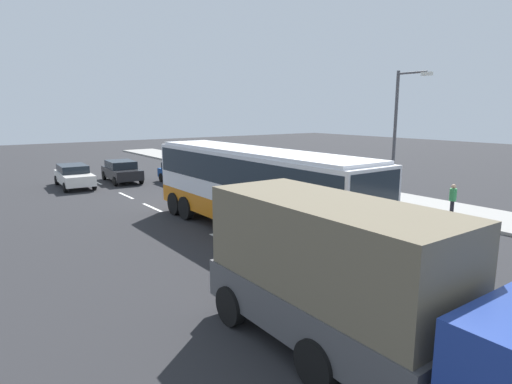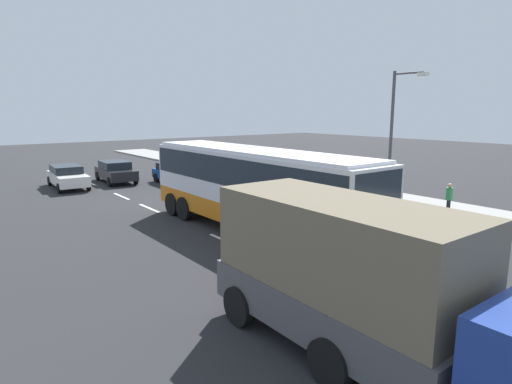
{
  "view_description": "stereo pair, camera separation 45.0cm",
  "coord_description": "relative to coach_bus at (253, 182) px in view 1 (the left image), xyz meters",
  "views": [
    {
      "loc": [
        13.94,
        -10.85,
        5.06
      ],
      "look_at": [
        0.03,
        -0.7,
        1.79
      ],
      "focal_mm": 30.0,
      "sensor_mm": 36.0,
      "label": 1
    },
    {
      "loc": [
        13.67,
        -11.21,
        5.06
      ],
      "look_at": [
        0.03,
        -0.7,
        1.79
      ],
      "focal_mm": 30.0,
      "sensor_mm": 36.0,
      "label": 2
    }
  ],
  "objects": [
    {
      "name": "street_lamp",
      "position": [
        0.78,
        8.47,
        1.92
      ],
      "size": [
        1.89,
        0.24,
        6.86
      ],
      "color": "#47474C",
      "rests_on": "sidewalk_curb"
    },
    {
      "name": "car_white_minivan",
      "position": [
        -16.19,
        -3.22,
        -1.4
      ],
      "size": [
        4.84,
        2.17,
        1.48
      ],
      "rotation": [
        0.0,
        0.0,
        -0.06
      ],
      "color": "white",
      "rests_on": "ground_plane"
    },
    {
      "name": "car_blue_saloon",
      "position": [
        -13.34,
        3.23,
        -1.44
      ],
      "size": [
        4.27,
        1.87,
        1.41
      ],
      "rotation": [
        0.0,
        0.0,
        -0.01
      ],
      "color": "#194799",
      "rests_on": "ground_plane"
    },
    {
      "name": "ground_plane",
      "position": [
        0.12,
        0.77,
        -2.2
      ],
      "size": [
        120.0,
        120.0,
        0.0
      ],
      "primitive_type": "plane",
      "color": "#28282B"
    },
    {
      "name": "coach_bus",
      "position": [
        0.0,
        0.0,
        0.0
      ],
      "size": [
        12.4,
        2.64,
        3.54
      ],
      "rotation": [
        0.0,
        0.0,
        -0.0
      ],
      "color": "orange",
      "rests_on": "ground_plane"
    },
    {
      "name": "lane_centreline",
      "position": [
        0.15,
        -1.47,
        -2.19
      ],
      "size": [
        36.95,
        0.16,
        0.01
      ],
      "color": "white",
      "rests_on": "ground_plane"
    },
    {
      "name": "sidewalk_curb",
      "position": [
        0.12,
        10.25,
        -2.12
      ],
      "size": [
        80.0,
        4.0,
        0.15
      ],
      "primitive_type": "cube",
      "color": "gray",
      "rests_on": "ground_plane"
    },
    {
      "name": "car_black_sedan",
      "position": [
        -16.46,
        0.12,
        -1.39
      ],
      "size": [
        4.59,
        2.25,
        1.52
      ],
      "rotation": [
        0.0,
        0.0,
        -0.07
      ],
      "color": "black",
      "rests_on": "ground_plane"
    },
    {
      "name": "cargo_truck",
      "position": [
        8.87,
        -3.86,
        -0.47
      ],
      "size": [
        8.1,
        2.57,
        3.26
      ],
      "rotation": [
        0.0,
        0.0,
        -0.01
      ],
      "color": "navy",
      "rests_on": "ground_plane"
    },
    {
      "name": "pedestrian_near_curb",
      "position": [
        3.67,
        8.89,
        -1.16
      ],
      "size": [
        0.32,
        0.32,
        1.56
      ],
      "rotation": [
        0.0,
        0.0,
        3.87
      ],
      "color": "black",
      "rests_on": "sidewalk_curb"
    }
  ]
}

